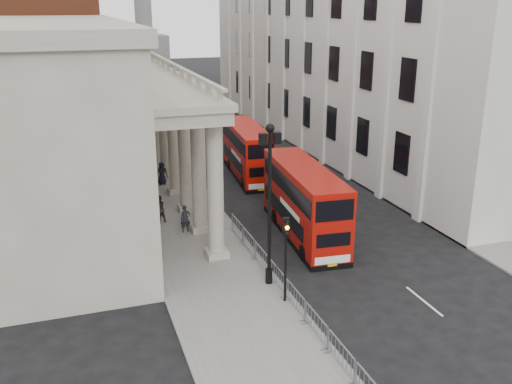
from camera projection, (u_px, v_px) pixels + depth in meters
ground at (311, 322)px, 25.95m from camera, size 260.00×260.00×0.00m
sidewalk_west at (148, 161)px, 52.00m from camera, size 6.00×140.00×0.12m
sidewalk_east at (313, 147)px, 56.99m from camera, size 3.00×140.00×0.12m
kerb at (180, 158)px, 52.89m from camera, size 0.20×140.00×0.14m
portico_building at (54, 129)px, 37.06m from camera, size 9.00×28.00×12.00m
brick_building at (49, 30)px, 62.46m from camera, size 9.00×32.00×22.00m
west_building_far at (51, 28)px, 91.55m from camera, size 9.00×30.00×20.00m
east_building at (332, 17)px, 55.62m from camera, size 8.00×55.00×25.00m
lamp_post_south at (270, 195)px, 27.81m from camera, size 1.05×0.44×8.32m
lamp_post_mid at (196, 129)px, 42.20m from camera, size 1.05×0.44×8.32m
lamp_post_north at (160, 97)px, 56.59m from camera, size 1.05×0.44×8.32m
traffic_light at (286, 244)px, 26.60m from camera, size 0.28×0.33×4.30m
crowd_barriers at (286, 288)px, 27.63m from camera, size 0.50×18.75×1.10m
bus_near at (304, 201)px, 34.89m from camera, size 3.32×10.36×4.40m
bus_far at (247, 150)px, 47.16m from camera, size 3.23×9.89×4.19m
pedestrian_a at (185, 219)px, 35.58m from camera, size 0.64×0.42×1.74m
pedestrian_b at (159, 209)px, 37.07m from camera, size 1.10×0.99×1.88m
pedestrian_c at (162, 173)px, 44.98m from camera, size 0.92×0.62×1.82m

